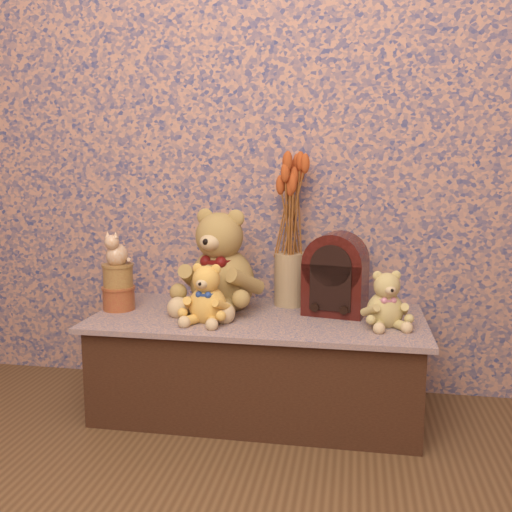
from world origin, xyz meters
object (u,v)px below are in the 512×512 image
at_px(teddy_small, 386,296).
at_px(ceramic_vase, 290,279).
at_px(cat_figurine, 117,248).
at_px(teddy_large, 222,256).
at_px(biscuit_tin_lower, 119,298).
at_px(cathedral_radio, 336,273).
at_px(teddy_medium, 207,291).

distance_m(teddy_small, ceramic_vase, 0.45).
xyz_separation_m(teddy_small, cat_figurine, (-1.04, 0.05, 0.14)).
bearing_deg(cat_figurine, teddy_large, 20.61).
bearing_deg(biscuit_tin_lower, cathedral_radio, 6.12).
bearing_deg(cat_figurine, teddy_small, 5.88).
bearing_deg(cat_figurine, ceramic_vase, 25.11).
distance_m(ceramic_vase, biscuit_tin_lower, 0.70).
height_order(teddy_large, teddy_medium, teddy_large).
height_order(teddy_medium, ceramic_vase, teddy_medium).
height_order(biscuit_tin_lower, cat_figurine, cat_figurine).
height_order(teddy_large, biscuit_tin_lower, teddy_large).
bearing_deg(ceramic_vase, cathedral_radio, -28.97).
xyz_separation_m(teddy_small, ceramic_vase, (-0.37, 0.25, 0.00)).
relative_size(cathedral_radio, cat_figurine, 2.31).
xyz_separation_m(teddy_large, teddy_medium, (-0.01, -0.19, -0.10)).
bearing_deg(biscuit_tin_lower, cat_figurine, 0.00).
height_order(teddy_medium, teddy_small, teddy_medium).
bearing_deg(ceramic_vase, teddy_medium, -131.63).
bearing_deg(biscuit_tin_lower, teddy_large, 11.90).
relative_size(teddy_large, teddy_small, 1.99).
height_order(teddy_large, ceramic_vase, teddy_large).
distance_m(teddy_large, biscuit_tin_lower, 0.45).
xyz_separation_m(teddy_medium, ceramic_vase, (0.27, 0.30, -0.01)).
xyz_separation_m(cathedral_radio, cat_figurine, (-0.86, -0.09, 0.09)).
relative_size(teddy_small, cat_figurine, 1.58).
distance_m(teddy_small, biscuit_tin_lower, 1.04).
height_order(teddy_medium, cathedral_radio, cathedral_radio).
height_order(teddy_medium, biscuit_tin_lower, teddy_medium).
bearing_deg(ceramic_vase, cat_figurine, -163.60).
distance_m(teddy_large, ceramic_vase, 0.30).
xyz_separation_m(biscuit_tin_lower, cat_figurine, (0.00, 0.00, 0.21)).
height_order(teddy_small, ceramic_vase, same).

